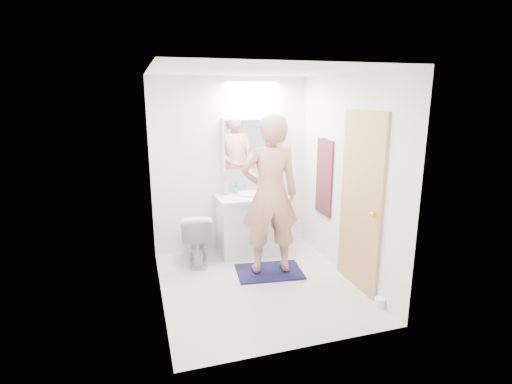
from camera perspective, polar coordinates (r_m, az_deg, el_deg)
name	(u,v)px	position (r m, az deg, el deg)	size (l,w,h in m)	color
floor	(258,284)	(4.74, 0.33, -13.17)	(2.50, 2.50, 0.00)	silver
ceiling	(259,70)	(4.22, 0.37, 17.19)	(2.50, 2.50, 0.00)	white
wall_back	(231,165)	(5.51, -3.59, 3.89)	(2.50, 2.50, 0.00)	white
wall_front	(305,218)	(3.20, 7.14, -3.68)	(2.50, 2.50, 0.00)	white
wall_left	(155,191)	(4.14, -14.33, 0.07)	(2.50, 2.50, 0.00)	white
wall_right	(347,178)	(4.77, 13.06, 1.96)	(2.50, 2.50, 0.00)	white
vanity_cabinet	(251,225)	(5.49, -0.66, -4.84)	(0.90, 0.55, 0.78)	silver
countertop	(251,197)	(5.38, -0.67, -0.70)	(0.95, 0.58, 0.04)	white
sink_basin	(251,194)	(5.40, -0.76, -0.26)	(0.36, 0.36, 0.03)	white
faucet	(247,186)	(5.56, -1.32, 0.85)	(0.02, 0.02, 0.16)	silver
medicine_cabinet	(253,144)	(5.47, -0.37, 7.02)	(0.88, 0.14, 0.70)	white
mirror_panel	(255,144)	(5.40, -0.14, 6.93)	(0.84, 0.01, 0.66)	silver
toilet	(197,237)	(5.25, -8.59, -6.48)	(0.38, 0.67, 0.69)	silver
bath_rug	(269,272)	(5.01, 1.94, -11.43)	(0.80, 0.55, 0.02)	#161440
person	(270,195)	(4.68, 2.04, -0.40)	(0.70, 0.46, 1.91)	tan
door	(361,202)	(4.51, 14.92, -1.44)	(0.04, 0.80, 2.00)	tan
door_knob	(373,215)	(4.26, 16.54, -3.15)	(0.06, 0.06, 0.06)	gold
towel	(324,177)	(5.25, 9.80, 2.09)	(0.02, 0.42, 1.00)	#121F39
towel_hook	(325,138)	(5.16, 9.91, 7.74)	(0.02, 0.02, 0.07)	silver
soap_bottle_a	(226,186)	(5.41, -4.39, 0.80)	(0.09, 0.09, 0.23)	tan
soap_bottle_b	(236,188)	(5.48, -2.88, 0.60)	(0.07, 0.07, 0.15)	#5680B8
toothbrush_cup	(262,189)	(5.57, 0.81, 0.47)	(0.09, 0.09, 0.08)	#4450CC
toilet_paper_roll	(380,302)	(4.46, 17.44, -15.00)	(0.11, 0.11, 0.10)	white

